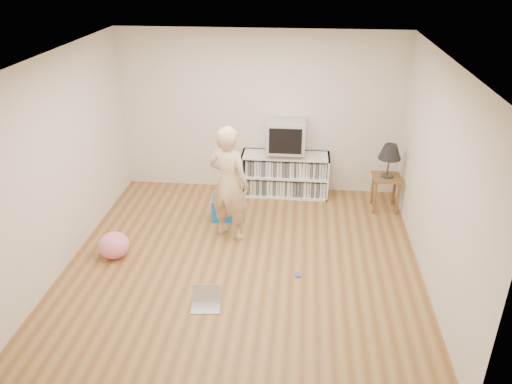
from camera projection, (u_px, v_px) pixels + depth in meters
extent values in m
plane|color=brown|center=(244.00, 261.00, 6.49)|extent=(4.50, 4.50, 0.00)
cube|color=silver|center=(260.00, 113.00, 7.92)|extent=(4.50, 0.02, 2.60)
cube|color=silver|center=(207.00, 284.00, 3.91)|extent=(4.50, 0.02, 2.60)
cube|color=silver|center=(61.00, 162.00, 6.11)|extent=(0.02, 4.50, 2.60)
cube|color=silver|center=(437.00, 177.00, 5.72)|extent=(0.02, 4.50, 2.60)
cube|color=white|center=(241.00, 58.00, 5.34)|extent=(4.50, 4.50, 0.01)
cube|color=white|center=(286.00, 169.00, 8.29)|extent=(1.40, 0.03, 0.70)
cube|color=white|center=(243.00, 173.00, 8.16)|extent=(0.03, 0.45, 0.70)
cube|color=white|center=(327.00, 176.00, 8.04)|extent=(0.03, 0.45, 0.70)
cube|color=white|center=(284.00, 193.00, 8.25)|extent=(1.40, 0.45, 0.03)
cube|color=white|center=(285.00, 174.00, 8.10)|extent=(1.34, 0.45, 0.03)
cube|color=white|center=(286.00, 155.00, 7.95)|extent=(1.40, 0.45, 0.03)
cube|color=silver|center=(285.00, 174.00, 8.10)|extent=(1.26, 0.36, 0.64)
cube|color=gray|center=(286.00, 152.00, 7.93)|extent=(0.45, 0.35, 0.07)
cube|color=#ADADB2|center=(286.00, 135.00, 7.80)|extent=(0.60, 0.52, 0.50)
cube|color=black|center=(285.00, 141.00, 7.57)|extent=(0.50, 0.01, 0.40)
cylinder|color=brown|center=(375.00, 198.00, 7.53)|extent=(0.04, 0.04, 0.52)
cylinder|color=brown|center=(398.00, 199.00, 7.50)|extent=(0.04, 0.04, 0.52)
cylinder|color=brown|center=(372.00, 188.00, 7.84)|extent=(0.04, 0.04, 0.52)
cylinder|color=brown|center=(394.00, 189.00, 7.81)|extent=(0.04, 0.04, 0.52)
cube|color=brown|center=(387.00, 177.00, 7.55)|extent=(0.42, 0.42, 0.03)
cylinder|color=#333333|center=(387.00, 176.00, 7.54)|extent=(0.18, 0.18, 0.02)
cylinder|color=#333333|center=(388.00, 165.00, 7.46)|extent=(0.02, 0.02, 0.32)
imported|color=beige|center=(229.00, 184.00, 6.70)|extent=(0.70, 0.59, 1.63)
cube|color=silver|center=(206.00, 307.00, 5.64)|extent=(0.34, 0.26, 0.01)
cube|color=silver|center=(206.00, 293.00, 5.69)|extent=(0.33, 0.10, 0.21)
cube|color=black|center=(206.00, 293.00, 5.69)|extent=(0.29, 0.08, 0.17)
cube|color=#4452B6|center=(298.00, 275.00, 6.19)|extent=(0.08, 0.10, 0.02)
cube|color=blue|center=(224.00, 208.00, 7.43)|extent=(0.39, 0.33, 0.34)
cylinder|color=blue|center=(216.00, 196.00, 7.34)|extent=(0.08, 0.08, 0.07)
cylinder|color=blue|center=(231.00, 196.00, 7.35)|extent=(0.08, 0.08, 0.07)
sphere|color=black|center=(219.00, 211.00, 7.28)|extent=(0.06, 0.06, 0.06)
sphere|color=black|center=(228.00, 211.00, 7.29)|extent=(0.06, 0.06, 0.06)
ellipsoid|color=pink|center=(114.00, 245.00, 6.51)|extent=(0.51, 0.51, 0.34)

